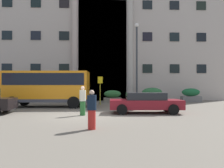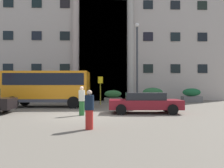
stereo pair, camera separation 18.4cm
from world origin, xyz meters
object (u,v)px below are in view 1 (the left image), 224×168
hedge_planter_far_east (191,95)px  hedge_planter_west (152,95)px  hedge_planter_entrance_left (112,96)px  lamppost_plaza_centre (137,57)px  orange_minibus (48,86)px  pedestrian_child_trailing (92,110)px  pedestrian_woman_dark_dress (83,101)px  hedge_planter_far_west (77,96)px  parked_sedan_far (145,102)px  bus_stop_sign (100,87)px

hedge_planter_far_east → hedge_planter_west: bearing=-177.0°
hedge_planter_entrance_left → lamppost_plaza_centre: lamppost_plaza_centre is taller
orange_minibus → hedge_planter_entrance_left: 7.51m
pedestrian_child_trailing → orange_minibus: bearing=-85.5°
pedestrian_woman_dark_dress → pedestrian_child_trailing: 4.17m
hedge_planter_west → lamppost_plaza_centre: size_ratio=0.29×
hedge_planter_far_west → hedge_planter_far_east: hedge_planter_far_east is taller
parked_sedan_far → pedestrian_woman_dark_dress: pedestrian_woman_dark_dress is taller
hedge_planter_entrance_left → pedestrian_woman_dark_dress: 10.57m
hedge_planter_west → hedge_planter_far_west: size_ratio=1.18×
bus_stop_sign → lamppost_plaza_centre: bearing=12.4°
hedge_planter_far_west → lamppost_plaza_centre: bearing=-21.1°
orange_minibus → parked_sedan_far: 8.41m
parked_sedan_far → lamppost_plaza_centre: size_ratio=0.59×
hedge_planter_far_west → pedestrian_woman_dark_dress: size_ratio=1.12×
orange_minibus → parked_sedan_far: size_ratio=1.48×
hedge_planter_far_west → pedestrian_woman_dark_dress: (1.53, -10.25, 0.18)m
bus_stop_sign → lamppost_plaza_centre: (3.45, 0.76, 2.88)m
hedge_planter_far_east → pedestrian_woman_dark_dress: pedestrian_woman_dark_dress is taller
pedestrian_child_trailing → bus_stop_sign: bearing=-109.6°
pedestrian_child_trailing → pedestrian_woman_dark_dress: bearing=-98.6°
hedge_planter_far_west → parked_sedan_far: size_ratio=0.41×
bus_stop_sign → hedge_planter_far_east: (9.58, 3.03, -0.87)m
hedge_planter_far_west → parked_sedan_far: hedge_planter_far_west is taller
orange_minibus → hedge_planter_far_west: 5.33m
hedge_planter_far_east → pedestrian_child_trailing: (-9.80, -14.35, 0.05)m
pedestrian_woman_dark_dress → pedestrian_child_trailing: (0.71, -4.10, -0.08)m
hedge_planter_west → lamppost_plaza_centre: 4.67m
hedge_planter_entrance_left → hedge_planter_west: bearing=-4.3°
orange_minibus → lamppost_plaza_centre: bearing=21.0°
hedge_planter_far_west → hedge_planter_far_east: bearing=-0.0°
hedge_planter_far_west → parked_sedan_far: 10.72m
hedge_planter_far_west → lamppost_plaza_centre: (5.92, -2.28, 3.79)m
bus_stop_sign → parked_sedan_far: bus_stop_sign is taller
pedestrian_woman_dark_dress → lamppost_plaza_centre: bearing=-8.6°
hedge_planter_west → parked_sedan_far: (-2.50, -9.08, -0.07)m
parked_sedan_far → pedestrian_woman_dark_dress: bearing=-162.8°
hedge_planter_west → hedge_planter_far_east: 4.20m
hedge_planter_west → hedge_planter_entrance_left: (-4.12, 0.31, -0.12)m
bus_stop_sign → hedge_planter_entrance_left: bus_stop_sign is taller
bus_stop_sign → hedge_planter_far_west: (-2.46, 3.04, -0.91)m
orange_minibus → hedge_planter_west: size_ratio=3.04×
hedge_planter_west → pedestrian_woman_dark_dress: 11.85m
parked_sedan_far → pedestrian_child_trailing: bearing=-118.3°
orange_minibus → bus_stop_sign: (4.23, 1.89, -0.12)m
hedge_planter_far_west → pedestrian_child_trailing: bearing=-81.1°
parked_sedan_far → lamppost_plaza_centre: (0.57, 7.02, 3.79)m
pedestrian_woman_dark_dress → pedestrian_child_trailing: pedestrian_woman_dark_dress is taller
hedge_planter_entrance_left → pedestrian_child_trailing: pedestrian_child_trailing is taller
hedge_planter_far_west → pedestrian_woman_dark_dress: 10.37m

